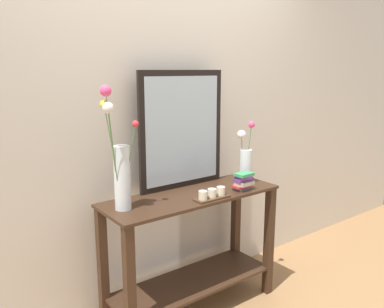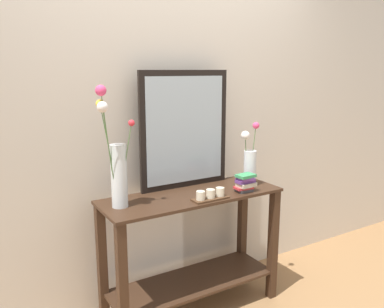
% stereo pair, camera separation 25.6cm
% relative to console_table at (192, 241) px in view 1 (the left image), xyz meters
% --- Properties ---
extents(wall_back, '(6.40, 0.08, 2.70)m').
position_rel_console_table_xyz_m(wall_back, '(0.00, 0.34, 0.85)').
color(wall_back, beige).
rests_on(wall_back, ground).
extents(console_table, '(1.23, 0.43, 0.84)m').
position_rel_console_table_xyz_m(console_table, '(0.00, 0.00, 0.00)').
color(console_table, '#382316').
rests_on(console_table, ground).
extents(mirror_leaning, '(0.67, 0.03, 0.81)m').
position_rel_console_table_xyz_m(mirror_leaning, '(0.05, 0.18, 0.74)').
color(mirror_leaning, black).
rests_on(mirror_leaning, console_table).
extents(tall_vase_left, '(0.23, 0.16, 0.73)m').
position_rel_console_table_xyz_m(tall_vase_left, '(-0.51, 0.01, 0.59)').
color(tall_vase_left, silver).
rests_on(tall_vase_left, console_table).
extents(vase_right, '(0.13, 0.09, 0.45)m').
position_rel_console_table_xyz_m(vase_right, '(0.45, -0.03, 0.50)').
color(vase_right, silver).
rests_on(vase_right, console_table).
extents(candle_tray, '(0.24, 0.09, 0.07)m').
position_rel_console_table_xyz_m(candle_tray, '(0.04, -0.15, 0.36)').
color(candle_tray, '#472D1C').
rests_on(candle_tray, console_table).
extents(book_stack, '(0.14, 0.10, 0.12)m').
position_rel_console_table_xyz_m(book_stack, '(0.33, -0.14, 0.40)').
color(book_stack, '#424247').
rests_on(book_stack, console_table).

